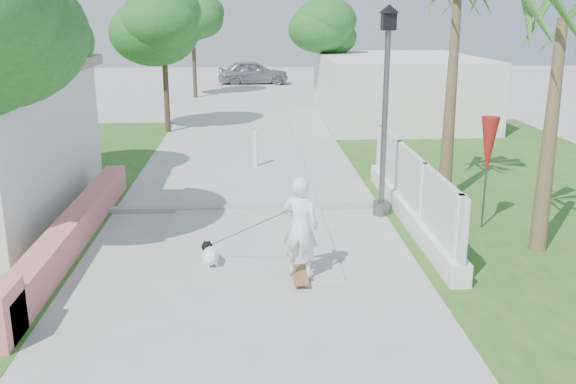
{
  "coord_description": "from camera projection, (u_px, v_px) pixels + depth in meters",
  "views": [
    {
      "loc": [
        0.09,
        -7.77,
        4.28
      ],
      "look_at": [
        0.74,
        3.53,
        1.1
      ],
      "focal_mm": 40.0,
      "sensor_mm": 36.0,
      "label": 1
    }
  ],
  "objects": [
    {
      "name": "ground",
      "position": [
        248.0,
        342.0,
        8.62
      ],
      "size": [
        90.0,
        90.0,
        0.0
      ],
      "primitive_type": "plane",
      "color": "#B7B7B2",
      "rests_on": "ground"
    },
    {
      "name": "path_strip",
      "position": [
        249.0,
        114.0,
        27.83
      ],
      "size": [
        3.2,
        36.0,
        0.06
      ],
      "primitive_type": "cube",
      "color": "#B7B7B2",
      "rests_on": "ground"
    },
    {
      "name": "curb",
      "position": [
        249.0,
        208.0,
        14.37
      ],
      "size": [
        6.5,
        0.25,
        0.1
      ],
      "primitive_type": "cube",
      "color": "#999993",
      "rests_on": "ground"
    },
    {
      "name": "grass_right",
      "position": [
        518.0,
        182.0,
        16.69
      ],
      "size": [
        8.0,
        20.0,
        0.01
      ],
      "primitive_type": "cube",
      "color": "#26601E",
      "rests_on": "ground"
    },
    {
      "name": "pink_wall",
      "position": [
        68.0,
        236.0,
        11.77
      ],
      "size": [
        0.45,
        8.2,
        0.8
      ],
      "color": "#CF726A",
      "rests_on": "ground"
    },
    {
      "name": "lattice_fence",
      "position": [
        410.0,
        197.0,
        13.47
      ],
      "size": [
        0.35,
        7.0,
        1.5
      ],
      "color": "white",
      "rests_on": "ground"
    },
    {
      "name": "building_right",
      "position": [
        397.0,
        89.0,
        25.9
      ],
      "size": [
        6.0,
        8.0,
        2.6
      ],
      "primitive_type": "cube",
      "color": "silver",
      "rests_on": "ground"
    },
    {
      "name": "street_lamp",
      "position": [
        385.0,
        104.0,
        13.41
      ],
      "size": [
        0.44,
        0.44,
        4.44
      ],
      "color": "#59595E",
      "rests_on": "ground"
    },
    {
      "name": "bollard",
      "position": [
        256.0,
        148.0,
        18.08
      ],
      "size": [
        0.14,
        0.14,
        1.09
      ],
      "color": "white",
      "rests_on": "ground"
    },
    {
      "name": "patio_umbrella",
      "position": [
        488.0,
        147.0,
        12.75
      ],
      "size": [
        0.36,
        0.36,
        2.3
      ],
      "color": "#59595E",
      "rests_on": "ground"
    },
    {
      "name": "tree_left_mid",
      "position": [
        20.0,
        46.0,
        15.52
      ],
      "size": [
        3.2,
        3.2,
        4.85
      ],
      "color": "#4C3826",
      "rests_on": "ground"
    },
    {
      "name": "tree_path_left",
      "position": [
        163.0,
        26.0,
        22.78
      ],
      "size": [
        3.4,
        3.4,
        5.23
      ],
      "color": "#4C3826",
      "rests_on": "ground"
    },
    {
      "name": "tree_path_right",
      "position": [
        324.0,
        32.0,
        27.06
      ],
      "size": [
        3.0,
        3.0,
        4.79
      ],
      "color": "#4C3826",
      "rests_on": "ground"
    },
    {
      "name": "tree_path_far",
      "position": [
        193.0,
        22.0,
        32.4
      ],
      "size": [
        3.2,
        3.2,
        5.17
      ],
      "color": "#4C3826",
      "rests_on": "ground"
    },
    {
      "name": "palm_far",
      "position": [
        457.0,
        2.0,
        13.91
      ],
      "size": [
        1.8,
        1.8,
        5.3
      ],
      "color": "brown",
      "rests_on": "ground"
    },
    {
      "name": "palm_near",
      "position": [
        561.0,
        32.0,
        10.92
      ],
      "size": [
        1.8,
        1.8,
        4.7
      ],
      "color": "brown",
      "rests_on": "ground"
    },
    {
      "name": "skateboarder",
      "position": [
        264.0,
        229.0,
        10.66
      ],
      "size": [
        1.85,
        1.28,
        1.77
      ],
      "rotation": [
        0.0,
        0.0,
        2.78
      ],
      "color": "olive",
      "rests_on": "ground"
    },
    {
      "name": "dog",
      "position": [
        210.0,
        254.0,
        11.09
      ],
      "size": [
        0.43,
        0.62,
        0.44
      ],
      "rotation": [
        0.0,
        0.0,
        0.34
      ],
      "color": "white",
      "rests_on": "ground"
    },
    {
      "name": "parked_car",
      "position": [
        253.0,
        72.0,
        39.15
      ],
      "size": [
        4.41,
        2.06,
        1.46
      ],
      "primitive_type": "imported",
      "rotation": [
        0.0,
        0.0,
        1.65
      ],
      "color": "#A7A8AF",
      "rests_on": "ground"
    }
  ]
}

